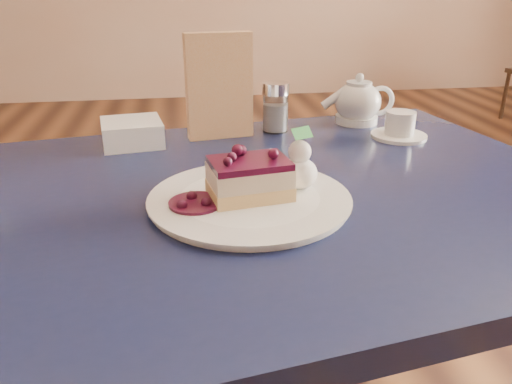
{
  "coord_description": "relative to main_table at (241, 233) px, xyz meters",
  "views": [
    {
      "loc": [
        -0.07,
        -0.4,
        1.18
      ],
      "look_at": [
        0.04,
        0.29,
        0.88
      ],
      "focal_mm": 35.0,
      "sensor_mm": 36.0,
      "label": 1
    }
  ],
  "objects": [
    {
      "name": "dessert_plate",
      "position": [
        0.01,
        -0.05,
        0.09
      ],
      "size": [
        0.33,
        0.33,
        0.01
      ],
      "primitive_type": "cylinder",
      "color": "white",
      "rests_on": "main_table"
    },
    {
      "name": "main_table",
      "position": [
        0.0,
        0.0,
        0.0
      ],
      "size": [
        1.44,
        1.07,
        0.83
      ],
      "rotation": [
        0.0,
        0.0,
        0.15
      ],
      "color": "#121735",
      "rests_on": "ground"
    },
    {
      "name": "berry_sauce",
      "position": [
        -0.08,
        -0.07,
        0.1
      ],
      "size": [
        0.09,
        0.09,
        0.01
      ],
      "primitive_type": "cylinder",
      "color": "#461131",
      "rests_on": "dessert_plate"
    },
    {
      "name": "menu_card",
      "position": [
        -0.0,
        0.34,
        0.21
      ],
      "size": [
        0.16,
        0.06,
        0.24
      ],
      "primitive_type": "cube",
      "rotation": [
        0.0,
        0.0,
        0.15
      ],
      "color": "beige",
      "rests_on": "main_table"
    },
    {
      "name": "cheesecake_slice",
      "position": [
        0.01,
        -0.05,
        0.13
      ],
      "size": [
        0.14,
        0.11,
        0.07
      ],
      "rotation": [
        0.0,
        0.0,
        0.15
      ],
      "color": "#EAC17E",
      "rests_on": "dessert_plate"
    },
    {
      "name": "whipped_cream",
      "position": [
        0.1,
        -0.03,
        0.13
      ],
      "size": [
        0.06,
        0.06,
        0.06
      ],
      "color": "white",
      "rests_on": "dessert_plate"
    },
    {
      "name": "napkin_stack",
      "position": [
        -0.21,
        0.31,
        0.11
      ],
      "size": [
        0.15,
        0.15,
        0.06
      ],
      "primitive_type": "cube",
      "rotation": [
        0.0,
        0.0,
        0.15
      ],
      "color": "white",
      "rests_on": "main_table"
    },
    {
      "name": "sugar_shaker",
      "position": [
        0.13,
        0.37,
        0.15
      ],
      "size": [
        0.07,
        0.07,
        0.12
      ],
      "color": "white",
      "rests_on": "main_table"
    },
    {
      "name": "tea_set",
      "position": [
        0.37,
        0.38,
        0.13
      ],
      "size": [
        0.24,
        0.27,
        0.11
      ],
      "color": "white",
      "rests_on": "main_table"
    }
  ]
}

